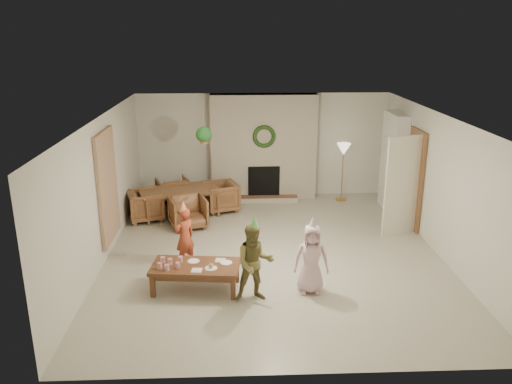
{
  "coord_description": "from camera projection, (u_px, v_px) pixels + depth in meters",
  "views": [
    {
      "loc": [
        -0.67,
        -8.64,
        3.92
      ],
      "look_at": [
        -0.3,
        0.4,
        1.05
      ],
      "focal_mm": 36.01,
      "sensor_mm": 36.0,
      "label": 1
    }
  ],
  "objects": [
    {
      "name": "floor_lamp_shade",
      "position": [
        344.0,
        149.0,
        11.99
      ],
      "size": [
        0.33,
        0.33,
        0.28
      ],
      "primitive_type": "cone",
      "rotation": [
        3.14,
        0.0,
        0.0
      ],
      "color": "beige",
      "rests_on": "floor_lamp_post"
    },
    {
      "name": "cup_a",
      "position": [
        160.0,
        266.0,
        7.86
      ],
      "size": [
        0.08,
        0.08,
        0.09
      ],
      "primitive_type": "cylinder",
      "rotation": [
        0.0,
        0.0,
        -0.1
      ],
      "color": "silver",
      "rests_on": "coffee_table_top"
    },
    {
      "name": "floor_lamp_base",
      "position": [
        341.0,
        199.0,
        12.36
      ],
      "size": [
        0.26,
        0.26,
        0.03
      ],
      "primitive_type": "cylinder",
      "color": "gold",
      "rests_on": "floor"
    },
    {
      "name": "plate_c",
      "position": [
        226.0,
        263.0,
        8.06
      ],
      "size": [
        0.21,
        0.21,
        0.01
      ],
      "primitive_type": "cylinder",
      "rotation": [
        0.0,
        0.0,
        -0.1
      ],
      "color": "white",
      "rests_on": "coffee_table_top"
    },
    {
      "name": "bookshelf_shelf_c",
      "position": [
        393.0,
        156.0,
        11.36
      ],
      "size": [
        0.3,
        0.92,
        0.03
      ],
      "primitive_type": "cube",
      "color": "white",
      "rests_on": "bookshelf_carcass"
    },
    {
      "name": "child_plaid",
      "position": [
        254.0,
        263.0,
        7.63
      ],
      "size": [
        0.64,
        0.53,
        1.21
      ],
      "primitive_type": "imported",
      "rotation": [
        0.0,
        0.0,
        0.12
      ],
      "color": "#935428",
      "rests_on": "floor"
    },
    {
      "name": "wall_front",
      "position": [
        297.0,
        280.0,
        5.73
      ],
      "size": [
        7.0,
        0.0,
        7.0
      ],
      "primitive_type": "plane",
      "rotation": [
        -1.57,
        0.0,
        0.0
      ],
      "color": "silver",
      "rests_on": "floor"
    },
    {
      "name": "wall_right",
      "position": [
        441.0,
        186.0,
        9.18
      ],
      "size": [
        0.0,
        7.0,
        7.0
      ],
      "primitive_type": "plane",
      "rotation": [
        1.57,
        0.0,
        -1.57
      ],
      "color": "silver",
      "rests_on": "floor"
    },
    {
      "name": "wall_left",
      "position": [
        102.0,
        190.0,
        8.94
      ],
      "size": [
        0.0,
        7.0,
        7.0
      ],
      "primitive_type": "plane",
      "rotation": [
        1.57,
        0.0,
        1.57
      ],
      "color": "silver",
      "rests_on": "floor"
    },
    {
      "name": "bookshelf_shelf_b",
      "position": [
        392.0,
        173.0,
        11.48
      ],
      "size": [
        0.3,
        0.92,
        0.03
      ],
      "primitive_type": "cube",
      "color": "white",
      "rests_on": "bookshelf_carcass"
    },
    {
      "name": "coffee_leg_br",
      "position": [
        237.0,
        272.0,
        8.29
      ],
      "size": [
        0.08,
        0.08,
        0.36
      ],
      "primitive_type": "cube",
      "rotation": [
        0.0,
        0.0,
        -0.1
      ],
      "color": "brown",
      "rests_on": "floor"
    },
    {
      "name": "child_red",
      "position": [
        185.0,
        237.0,
        8.79
      ],
      "size": [
        0.45,
        0.44,
        1.04
      ],
      "primitive_type": "imported",
      "rotation": [
        0.0,
        0.0,
        3.84
      ],
      "color": "#9D3921",
      "rests_on": "floor"
    },
    {
      "name": "cup_d",
      "position": [
        170.0,
        261.0,
        8.0
      ],
      "size": [
        0.08,
        0.08,
        0.09
      ],
      "primitive_type": "cylinder",
      "rotation": [
        0.0,
        0.0,
        -0.1
      ],
      "color": "silver",
      "rests_on": "coffee_table_top"
    },
    {
      "name": "cup_f",
      "position": [
        180.0,
        259.0,
        8.07
      ],
      "size": [
        0.08,
        0.08,
        0.09
      ],
      "primitive_type": "cylinder",
      "rotation": [
        0.0,
        0.0,
        -0.1
      ],
      "color": "silver",
      "rests_on": "coffee_table_top"
    },
    {
      "name": "coffee_table_top",
      "position": [
        195.0,
        267.0,
        8.0
      ],
      "size": [
        1.43,
        0.82,
        0.06
      ],
      "primitive_type": "cube",
      "rotation": [
        0.0,
        0.0,
        -0.1
      ],
      "color": "brown",
      "rests_on": "floor"
    },
    {
      "name": "party_hat_red",
      "position": [
        183.0,
        206.0,
        8.61
      ],
      "size": [
        0.18,
        0.18,
        0.2
      ],
      "primitive_type": "cone",
      "rotation": [
        0.0,
        0.0,
        0.35
      ],
      "color": "#F5CE51",
      "rests_on": "child_red"
    },
    {
      "name": "dining_chair_near",
      "position": [
        188.0,
        212.0,
        10.56
      ],
      "size": [
        0.89,
        0.91,
        0.66
      ],
      "primitive_type": "imported",
      "rotation": [
        0.0,
        0.0,
        0.32
      ],
      "color": "brown",
      "rests_on": "floor"
    },
    {
      "name": "fireplace_firebox",
      "position": [
        264.0,
        181.0,
        12.27
      ],
      "size": [
        0.75,
        0.12,
        0.75
      ],
      "primitive_type": "cube",
      "color": "black",
      "rests_on": "floor"
    },
    {
      "name": "curtain_panel",
      "position": [
        107.0,
        187.0,
        9.13
      ],
      "size": [
        0.06,
        1.2,
        2.0
      ],
      "primitive_type": "cube",
      "color": "#C4AB8B",
      "rests_on": "wall_left"
    },
    {
      "name": "cup_b",
      "position": [
        163.0,
        260.0,
        8.06
      ],
      "size": [
        0.08,
        0.08,
        0.09
      ],
      "primitive_type": "cylinder",
      "rotation": [
        0.0,
        0.0,
        -0.1
      ],
      "color": "silver",
      "rests_on": "coffee_table_top"
    },
    {
      "name": "hanging_plant_foliage",
      "position": [
        204.0,
        134.0,
        10.23
      ],
      "size": [
        0.32,
        0.32,
        0.32
      ],
      "primitive_type": "sphere",
      "color": "#1B5120",
      "rests_on": "hanging_plant_pot"
    },
    {
      "name": "dining_chair_right",
      "position": [
        221.0,
        197.0,
        11.53
      ],
      "size": [
        0.91,
        0.89,
        0.66
      ],
      "primitive_type": "imported",
      "rotation": [
        0.0,
        0.0,
        -1.25
      ],
      "color": "brown",
      "rests_on": "floor"
    },
    {
      "name": "party_hat_pink",
      "position": [
        313.0,
        223.0,
        7.71
      ],
      "size": [
        0.17,
        0.17,
        0.2
      ],
      "primitive_type": "cone",
      "rotation": [
        0.0,
        0.0,
        -0.25
      ],
      "color": "#B7B8BF",
      "rests_on": "child_pink"
    },
    {
      "name": "fireplace_hearth",
      "position": [
        264.0,
        199.0,
        12.23
      ],
      "size": [
        1.6,
        0.3,
        0.12
      ],
      "primitive_type": "cube",
      "color": "maroon",
      "rests_on": "floor"
    },
    {
      "name": "books_row_lower",
      "position": [
        392.0,
        186.0,
        11.42
      ],
      "size": [
        0.2,
        0.4,
        0.24
      ],
      "primitive_type": "cube",
      "color": "#B73621",
      "rests_on": "bookshelf_shelf_a"
    },
    {
      "name": "coffee_leg_fl",
      "position": [
        153.0,
        286.0,
        7.83
      ],
      "size": [
        0.08,
        0.08,
        0.36
      ],
      "primitive_type": "cube",
      "rotation": [
        0.0,
        0.0,
        -0.1
      ],
      "color": "brown",
      "rests_on": "floor"
    },
    {
      "name": "wall_back",
      "position": [
        263.0,
        145.0,
        12.39
      ],
      "size": [
        7.0,
        0.0,
        7.0
      ],
      "primitive_type": "plane",
      "rotation": [
        1.57,
        0.0,
        0.0
      ],
      "color": "silver",
      "rests_on": "floor"
    },
    {
      "name": "books_row_mid",
      "position": [
        390.0,
        167.0,
        11.49
      ],
      "size": [
        0.2,
        0.44,
        0.24
      ],
      "primitive_type": "cube",
      "color": "#274292",
      "rests_on": "bookshelf_shelf_b"
    },
    {
      "name": "bookshelf_shelf_a",
      "position": [
        390.0,
        190.0,
        11.6
      ],
      "size": [
        0.3,
        0.92,
        0.03
      ],
      "primitive_type": "cube",
      "color": "white",
      "rests_on": "bookshelf_carcass"
    },
    {
      "name": "napkin_right",
      "position": [
        220.0,
        260.0,
        8.15
      ],
      "size": [
        0.17,
        0.17,
        0.01
      ],
      "primitive_type": "cube",
      "rotation": [
        0.0,
        0.0,
        -0.1
      ],
      "color": "#EBADBB",
      "rests_on": "coffee_table_top"
    },
    {
      "name": "napkin_left",
      "position": [
        197.0,
        270.0,
        7.81
      ],
      "size": [
        0.17,
        0.17,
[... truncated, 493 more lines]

